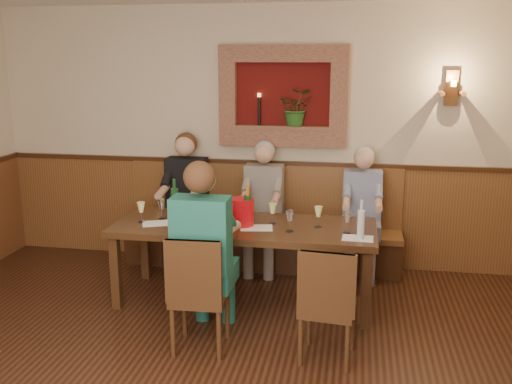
% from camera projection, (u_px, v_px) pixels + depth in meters
% --- Properties ---
extents(room_shell, '(6.04, 6.04, 2.82)m').
position_uv_depth(room_shell, '(180.00, 123.00, 3.21)').
color(room_shell, '#C8B397').
rests_on(room_shell, ground).
extents(wainscoting, '(6.02, 6.02, 1.15)m').
position_uv_depth(wainscoting, '(186.00, 334.00, 3.51)').
color(wainscoting, brown).
rests_on(wainscoting, ground).
extents(wall_niche, '(1.36, 0.30, 1.06)m').
position_uv_depth(wall_niche, '(286.00, 101.00, 6.01)').
color(wall_niche, '#500D0B').
rests_on(wall_niche, ground).
extents(wall_sconce, '(0.25, 0.20, 0.35)m').
position_uv_depth(wall_sconce, '(451.00, 89.00, 5.68)').
color(wall_sconce, brown).
rests_on(wall_sconce, ground).
extents(dining_table, '(2.40, 0.90, 0.75)m').
position_uv_depth(dining_table, '(244.00, 232.00, 5.26)').
color(dining_table, '#34200F').
rests_on(dining_table, ground).
extents(bench, '(3.00, 0.45, 1.11)m').
position_uv_depth(bench, '(261.00, 237.00, 6.25)').
color(bench, '#381E0F').
rests_on(bench, ground).
extents(chair_near_left, '(0.44, 0.44, 0.95)m').
position_uv_depth(chair_near_left, '(200.00, 316.00, 4.47)').
color(chair_near_left, '#34200F').
rests_on(chair_near_left, ground).
extents(chair_near_right, '(0.44, 0.44, 0.91)m').
position_uv_depth(chair_near_right, '(327.00, 327.00, 4.31)').
color(chair_near_right, '#34200F').
rests_on(chair_near_right, ground).
extents(person_bench_left, '(0.44, 0.53, 1.46)m').
position_uv_depth(person_bench_left, '(185.00, 212.00, 6.22)').
color(person_bench_left, black).
rests_on(person_bench_left, ground).
extents(person_bench_mid, '(0.41, 0.50, 1.40)m').
position_uv_depth(person_bench_mid, '(263.00, 218.00, 6.09)').
color(person_bench_mid, '#575150').
rests_on(person_bench_mid, ground).
extents(person_bench_right, '(0.39, 0.48, 1.36)m').
position_uv_depth(person_bench_right, '(361.00, 224.00, 5.91)').
color(person_bench_right, navy).
rests_on(person_bench_right, ground).
extents(person_chair_front, '(0.45, 0.55, 1.50)m').
position_uv_depth(person_chair_front, '(205.00, 266.00, 4.56)').
color(person_chair_front, '#185455').
rests_on(person_chair_front, ground).
extents(spittoon_bucket, '(0.29, 0.29, 0.25)m').
position_uv_depth(spittoon_bucket, '(242.00, 212.00, 5.19)').
color(spittoon_bucket, red).
rests_on(spittoon_bucket, dining_table).
extents(wine_bottle_green_a, '(0.08, 0.08, 0.38)m').
position_uv_depth(wine_bottle_green_a, '(248.00, 210.00, 5.14)').
color(wine_bottle_green_a, '#19471E').
rests_on(wine_bottle_green_a, dining_table).
extents(wine_bottle_green_b, '(0.07, 0.07, 0.38)m').
position_uv_depth(wine_bottle_green_b, '(175.00, 202.00, 5.42)').
color(wine_bottle_green_b, '#19471E').
rests_on(wine_bottle_green_b, dining_table).
extents(water_bottle, '(0.07, 0.07, 0.34)m').
position_uv_depth(water_bottle, '(361.00, 224.00, 4.79)').
color(water_bottle, silver).
rests_on(water_bottle, dining_table).
extents(tasting_sheet_a, '(0.33, 0.29, 0.00)m').
position_uv_depth(tasting_sheet_a, '(158.00, 223.00, 5.28)').
color(tasting_sheet_a, white).
rests_on(tasting_sheet_a, dining_table).
extents(tasting_sheet_b, '(0.32, 0.25, 0.00)m').
position_uv_depth(tasting_sheet_b, '(257.00, 228.00, 5.14)').
color(tasting_sheet_b, white).
rests_on(tasting_sheet_b, dining_table).
extents(tasting_sheet_c, '(0.27, 0.20, 0.00)m').
position_uv_depth(tasting_sheet_c, '(358.00, 238.00, 4.84)').
color(tasting_sheet_c, white).
rests_on(tasting_sheet_c, dining_table).
extents(tasting_sheet_d, '(0.30, 0.22, 0.00)m').
position_uv_depth(tasting_sheet_d, '(199.00, 231.00, 5.04)').
color(tasting_sheet_d, white).
rests_on(tasting_sheet_d, dining_table).
extents(wine_glass_0, '(0.08, 0.08, 0.19)m').
position_uv_depth(wine_glass_0, '(141.00, 212.00, 5.30)').
color(wine_glass_0, '#EEF190').
rests_on(wine_glass_0, dining_table).
extents(wine_glass_1, '(0.08, 0.08, 0.19)m').
position_uv_depth(wine_glass_1, '(161.00, 209.00, 5.42)').
color(wine_glass_1, white).
rests_on(wine_glass_1, dining_table).
extents(wine_glass_2, '(0.08, 0.08, 0.19)m').
position_uv_depth(wine_glass_2, '(189.00, 218.00, 5.12)').
color(wine_glass_2, '#EEF190').
rests_on(wine_glass_2, dining_table).
extents(wine_glass_3, '(0.08, 0.08, 0.19)m').
position_uv_depth(wine_glass_3, '(217.00, 211.00, 5.36)').
color(wine_glass_3, white).
rests_on(wine_glass_3, dining_table).
extents(wine_glass_4, '(0.08, 0.08, 0.19)m').
position_uv_depth(wine_glass_4, '(228.00, 219.00, 5.08)').
color(wine_glass_4, '#EEF190').
rests_on(wine_glass_4, dining_table).
extents(wine_glass_5, '(0.08, 0.08, 0.19)m').
position_uv_depth(wine_glass_5, '(273.00, 213.00, 5.26)').
color(wine_glass_5, '#EEF190').
rests_on(wine_glass_5, dining_table).
extents(wine_glass_6, '(0.08, 0.08, 0.19)m').
position_uv_depth(wine_glass_6, '(290.00, 221.00, 5.02)').
color(wine_glass_6, white).
rests_on(wine_glass_6, dining_table).
extents(wine_glass_7, '(0.08, 0.08, 0.19)m').
position_uv_depth(wine_glass_7, '(318.00, 217.00, 5.15)').
color(wine_glass_7, '#EEF190').
rests_on(wine_glass_7, dining_table).
extents(wine_glass_8, '(0.08, 0.08, 0.19)m').
position_uv_depth(wine_glass_8, '(347.00, 222.00, 4.97)').
color(wine_glass_8, white).
rests_on(wine_glass_8, dining_table).
extents(wine_glass_9, '(0.08, 0.08, 0.19)m').
position_uv_depth(wine_glass_9, '(218.00, 224.00, 4.92)').
color(wine_glass_9, '#EEF190').
rests_on(wine_glass_9, dining_table).
extents(wine_glass_10, '(0.08, 0.08, 0.19)m').
position_uv_depth(wine_glass_10, '(237.00, 208.00, 5.43)').
color(wine_glass_10, white).
rests_on(wine_glass_10, dining_table).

